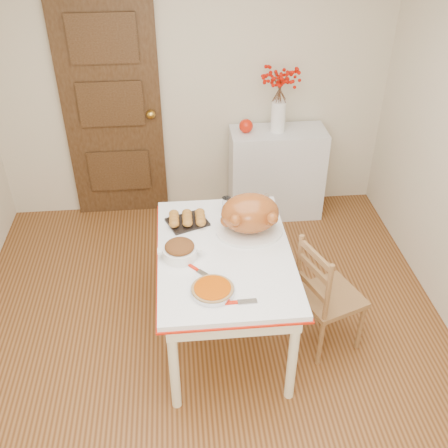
{
  "coord_description": "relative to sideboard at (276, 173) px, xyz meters",
  "views": [
    {
      "loc": [
        -0.15,
        -2.42,
        2.82
      ],
      "look_at": [
        0.11,
        0.27,
        0.94
      ],
      "focal_mm": 41.98,
      "sensor_mm": 36.0,
      "label": 1
    }
  ],
  "objects": [
    {
      "name": "sideboard",
      "position": [
        0.0,
        0.0,
        0.0
      ],
      "size": [
        0.85,
        0.38,
        0.85
      ],
      "primitive_type": "cube",
      "color": "silver",
      "rests_on": "floor"
    },
    {
      "name": "berry_vase",
      "position": [
        -0.01,
        0.0,
        0.71
      ],
      "size": [
        0.29,
        0.29,
        0.57
      ],
      "primitive_type": null,
      "color": "white",
      "rests_on": "sideboard"
    },
    {
      "name": "stuffing_dish",
      "position": [
        -0.92,
        -1.59,
        0.39
      ],
      "size": [
        0.31,
        0.26,
        0.11
      ],
      "primitive_type": null,
      "rotation": [
        0.0,
        0.0,
        -0.16
      ],
      "color": "#5D300E",
      "rests_on": "kitchen_table"
    },
    {
      "name": "wall_back",
      "position": [
        -0.75,
        0.22,
        0.82
      ],
      "size": [
        3.5,
        0.0,
        2.5
      ],
      "primitive_type": "cube",
      "color": "beige",
      "rests_on": "ground"
    },
    {
      "name": "turkey_platter",
      "position": [
        -0.45,
        -1.37,
        0.48
      ],
      "size": [
        0.54,
        0.48,
        0.28
      ],
      "primitive_type": null,
      "rotation": [
        0.0,
        0.0,
        0.32
      ],
      "color": "#A44E1B",
      "rests_on": "kitchen_table"
    },
    {
      "name": "drinking_glass",
      "position": [
        -0.58,
        -1.1,
        0.39
      ],
      "size": [
        0.08,
        0.08,
        0.11
      ],
      "primitive_type": "cylinder",
      "rotation": [
        0.0,
        0.0,
        0.35
      ],
      "color": "white",
      "rests_on": "kitchen_table"
    },
    {
      "name": "door_back",
      "position": [
        -1.45,
        0.19,
        0.6
      ],
      "size": [
        0.85,
        0.06,
        2.06
      ],
      "primitive_type": "cube",
      "color": "black",
      "rests_on": "ground"
    },
    {
      "name": "pie_server",
      "position": [
        -0.6,
        -2.04,
        0.34
      ],
      "size": [
        0.22,
        0.07,
        0.01
      ],
      "primitive_type": null,
      "rotation": [
        0.0,
        0.0,
        0.03
      ],
      "color": "silver",
      "rests_on": "kitchen_table"
    },
    {
      "name": "shaker_pair",
      "position": [
        -0.31,
        -1.05,
        0.38
      ],
      "size": [
        0.1,
        0.07,
        0.09
      ],
      "primitive_type": null,
      "rotation": [
        0.0,
        0.0,
        0.38
      ],
      "color": "white",
      "rests_on": "kitchen_table"
    },
    {
      "name": "chair_oak",
      "position": [
        0.07,
        -1.67,
        0.01
      ],
      "size": [
        0.49,
        0.49,
        0.87
      ],
      "primitive_type": null,
      "rotation": [
        0.0,
        0.0,
        1.92
      ],
      "color": "brown",
      "rests_on": "floor"
    },
    {
      "name": "kitchen_table",
      "position": [
        -0.63,
        -1.56,
        -0.04
      ],
      "size": [
        0.87,
        1.28,
        0.76
      ],
      "primitive_type": null,
      "color": "white",
      "rests_on": "floor"
    },
    {
      "name": "floor",
      "position": [
        -0.75,
        -1.78,
        -0.43
      ],
      "size": [
        3.5,
        4.0,
        0.0
      ],
      "primitive_type": "cube",
      "color": "#542B10",
      "rests_on": "ground"
    },
    {
      "name": "rolls_tray",
      "position": [
        -0.86,
        -1.22,
        0.37
      ],
      "size": [
        0.31,
        0.28,
        0.07
      ],
      "primitive_type": null,
      "rotation": [
        0.0,
        0.0,
        0.37
      ],
      "color": "#A9722C",
      "rests_on": "kitchen_table"
    },
    {
      "name": "apple",
      "position": [
        -0.29,
        0.0,
        0.49
      ],
      "size": [
        0.12,
        0.12,
        0.12
      ],
      "primitive_type": "sphere",
      "color": "red",
      "rests_on": "sideboard"
    },
    {
      "name": "carving_knife",
      "position": [
        -0.8,
        -1.76,
        0.34
      ],
      "size": [
        0.19,
        0.21,
        0.01
      ],
      "primitive_type": null,
      "rotation": [
        0.0,
        0.0,
        -0.83
      ],
      "color": "silver",
      "rests_on": "kitchen_table"
    },
    {
      "name": "pumpkin_pie",
      "position": [
        -0.74,
        -1.94,
        0.36
      ],
      "size": [
        0.3,
        0.3,
        0.05
      ],
      "primitive_type": "cylinder",
      "rotation": [
        0.0,
        0.0,
        0.18
      ],
      "color": "#B14100",
      "rests_on": "kitchen_table"
    }
  ]
}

